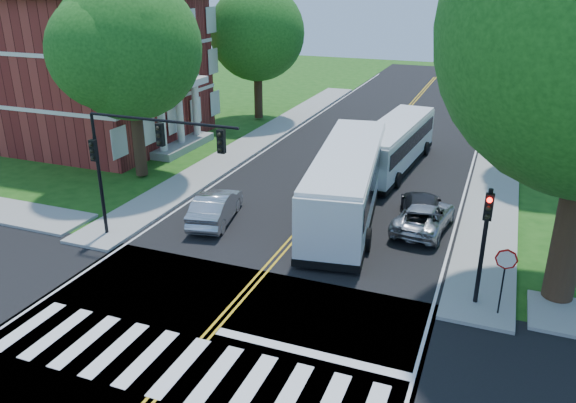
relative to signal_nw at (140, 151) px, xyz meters
The scene contains 23 objects.
ground 9.74m from the signal_nw, 47.67° to the right, with size 140.00×140.00×0.00m, color #1A4B12.
road 13.69m from the signal_nw, 63.16° to the left, with size 14.00×96.00×0.01m, color black.
cross_road 9.73m from the signal_nw, 47.67° to the right, with size 60.00×12.00×0.01m, color black.
center_line 17.20m from the signal_nw, 69.39° to the left, with size 0.36×70.00×0.01m, color gold.
edge_line_w 16.20m from the signal_nw, 93.47° to the left, with size 0.12×70.00×0.01m, color silver.
edge_line_e 20.54m from the signal_nw, 50.90° to the left, with size 0.12×70.00×0.01m, color silver.
crosswalk 10.07m from the signal_nw, 49.80° to the right, with size 12.60×3.00×0.01m, color silver.
stop_bar 11.40m from the signal_nw, 27.30° to the right, with size 6.60×0.40×0.01m, color silver.
sidewalk_nw 19.22m from the signal_nw, 97.50° to the left, with size 2.60×40.00×0.15m, color gray.
sidewalk_ne 23.75m from the signal_nw, 52.69° to the left, with size 2.60×40.00×0.15m, color gray.
tree_west_near 9.96m from the signal_nw, 126.70° to the left, with size 8.00×8.00×11.40m.
tree_west_far 24.27m from the signal_nw, 102.31° to the left, with size 7.60×7.60×10.67m.
tree_east_mid 24.94m from the signal_nw, 45.36° to the left, with size 8.40×8.40×11.93m.
tree_east_far 38.34m from the signal_nw, 61.33° to the left, with size 7.20×7.20×10.34m.
brick_building 21.08m from the signal_nw, 139.86° to the left, with size 20.00×13.00×10.80m.
signal_nw is the anchor object (origin of this frame).
signal_ne 14.13m from the signal_nw, ahead, with size 0.30×0.46×4.40m.
stop_sign 15.05m from the signal_nw, ahead, with size 0.76×0.08×2.53m.
bus_lead 10.18m from the signal_nw, 42.16° to the left, with size 4.69×13.21×3.35m.
bus_follow 17.06m from the signal_nw, 61.50° to the left, with size 3.34×11.31×2.88m.
hatchback 5.18m from the signal_nw, 63.97° to the left, with size 1.60×4.58×1.51m, color #AEB0B5.
suv 13.32m from the signal_nw, 28.47° to the left, with size 2.21×4.79×1.33m, color #A3A6AA.
dark_sedan 13.55m from the signal_nw, 32.77° to the left, with size 1.93×4.75×1.38m, color black.
Camera 1 is at (8.26, -12.45, 11.20)m, focal length 35.00 mm.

